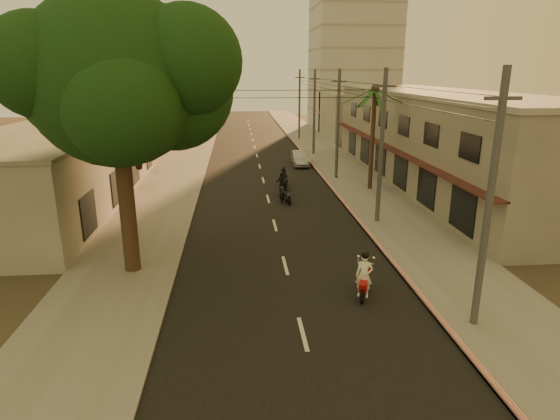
# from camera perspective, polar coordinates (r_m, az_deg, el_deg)

# --- Properties ---
(ground) EXTENTS (160.00, 160.00, 0.00)m
(ground) POSITION_cam_1_polar(r_m,az_deg,el_deg) (20.39, 1.22, -9.03)
(ground) COLOR #383023
(ground) RESTS_ON ground
(road) EXTENTS (10.00, 140.00, 0.02)m
(road) POSITION_cam_1_polar(r_m,az_deg,el_deg) (39.32, -2.06, 3.65)
(road) COLOR black
(road) RESTS_ON ground
(sidewalk_right) EXTENTS (5.00, 140.00, 0.12)m
(sidewalk_right) POSITION_cam_1_polar(r_m,az_deg,el_deg) (40.41, 8.64, 3.90)
(sidewalk_right) COLOR slate
(sidewalk_right) RESTS_ON ground
(sidewalk_left) EXTENTS (5.00, 140.00, 0.12)m
(sidewalk_left) POSITION_cam_1_polar(r_m,az_deg,el_deg) (39.62, -12.97, 3.40)
(sidewalk_left) COLOR slate
(sidewalk_left) RESTS_ON ground
(curb_stripe) EXTENTS (0.20, 60.00, 0.20)m
(curb_stripe) POSITION_cam_1_polar(r_m,az_deg,el_deg) (35.13, 6.75, 2.12)
(curb_stripe) COLOR #B12012
(curb_stripe) RESTS_ON ground
(shophouse_row) EXTENTS (8.80, 34.20, 7.30)m
(shophouse_row) POSITION_cam_1_polar(r_m,az_deg,el_deg) (40.00, 18.67, 8.32)
(shophouse_row) COLOR gray
(shophouse_row) RESTS_ON ground
(left_building) EXTENTS (8.20, 24.20, 5.20)m
(left_building) POSITION_cam_1_polar(r_m,az_deg,el_deg) (34.93, -25.13, 4.77)
(left_building) COLOR #A19C91
(left_building) RESTS_ON ground
(distant_tower) EXTENTS (12.10, 12.10, 28.00)m
(distant_tower) POSITION_cam_1_polar(r_m,az_deg,el_deg) (76.61, 8.97, 20.30)
(distant_tower) COLOR #B7B5B2
(distant_tower) RESTS_ON ground
(broadleaf_tree) EXTENTS (9.60, 8.70, 12.10)m
(broadleaf_tree) POSITION_cam_1_polar(r_m,az_deg,el_deg) (20.90, -18.33, 14.86)
(broadleaf_tree) COLOR black
(broadleaf_tree) RESTS_ON ground
(palm_tree) EXTENTS (5.00, 5.00, 8.20)m
(palm_tree) POSITION_cam_1_polar(r_m,az_deg,el_deg) (35.76, 11.49, 13.61)
(palm_tree) COLOR black
(palm_tree) RESTS_ON ground
(utility_poles) EXTENTS (1.20, 48.26, 9.00)m
(utility_poles) POSITION_cam_1_polar(r_m,az_deg,el_deg) (39.22, 7.16, 13.14)
(utility_poles) COLOR #38383A
(utility_poles) RESTS_ON ground
(filler_right) EXTENTS (8.00, 14.00, 6.00)m
(filler_right) POSITION_cam_1_polar(r_m,az_deg,el_deg) (65.54, 9.16, 11.31)
(filler_right) COLOR #A19C91
(filler_right) RESTS_ON ground
(filler_left_near) EXTENTS (8.00, 14.00, 4.40)m
(filler_left_near) POSITION_cam_1_polar(r_m,az_deg,el_deg) (54.00, -18.17, 8.75)
(filler_left_near) COLOR #A19C91
(filler_left_near) RESTS_ON ground
(filler_left_far) EXTENTS (8.00, 14.00, 7.00)m
(filler_left_far) POSITION_cam_1_polar(r_m,az_deg,el_deg) (71.46, -15.16, 11.78)
(filler_left_far) COLOR #A19C91
(filler_left_far) RESTS_ON ground
(scooter_red) EXTENTS (1.07, 1.94, 1.99)m
(scooter_red) POSITION_cam_1_polar(r_m,az_deg,el_deg) (19.30, 10.22, -7.96)
(scooter_red) COLOR black
(scooter_red) RESTS_ON ground
(scooter_mid_a) EXTENTS (1.16, 1.69, 1.72)m
(scooter_mid_a) POSITION_cam_1_polar(r_m,az_deg,el_deg) (32.27, 0.71, 2.19)
(scooter_mid_a) COLOR black
(scooter_mid_a) RESTS_ON ground
(scooter_mid_b) EXTENTS (1.13, 1.83, 1.81)m
(scooter_mid_b) POSITION_cam_1_polar(r_m,az_deg,el_deg) (34.23, 0.23, 3.08)
(scooter_mid_b) COLOR black
(scooter_mid_b) RESTS_ON ground
(scooter_far_a) EXTENTS (1.05, 1.66, 1.67)m
(scooter_far_a) POSITION_cam_1_polar(r_m,az_deg,el_deg) (36.76, 0.43, 3.94)
(scooter_far_a) COLOR black
(scooter_far_a) RESTS_ON ground
(parked_car) EXTENTS (1.69, 4.29, 1.39)m
(parked_car) POSITION_cam_1_polar(r_m,az_deg,el_deg) (45.58, 2.47, 6.32)
(parked_car) COLOR #94969B
(parked_car) RESTS_ON ground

